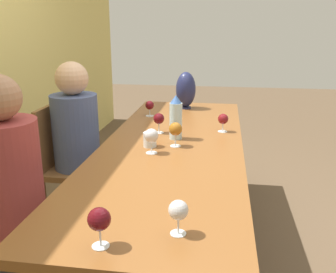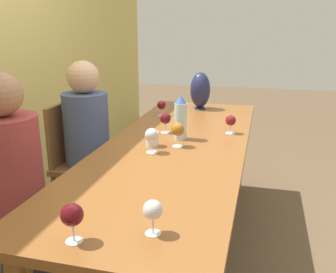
{
  "view_description": "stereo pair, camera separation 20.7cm",
  "coord_description": "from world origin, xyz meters",
  "px_view_note": "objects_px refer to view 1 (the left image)",
  "views": [
    {
      "loc": [
        -2.14,
        -0.29,
        1.48
      ],
      "look_at": [
        -0.18,
        0.0,
        0.88
      ],
      "focal_mm": 40.0,
      "sensor_mm": 36.0,
      "label": 1
    },
    {
      "loc": [
        -2.1,
        -0.5,
        1.48
      ],
      "look_at": [
        -0.18,
        0.0,
        0.88
      ],
      "focal_mm": 40.0,
      "sensor_mm": 36.0,
      "label": 2
    }
  ],
  "objects_px": {
    "person_far": "(78,141)",
    "chair_near": "(2,222)",
    "vase": "(186,90)",
    "person_near": "(12,191)",
    "water_tumbler": "(150,139)",
    "wine_glass_4": "(223,119)",
    "wine_glass_0": "(178,211)",
    "chair_far": "(69,162)",
    "wine_glass_5": "(151,136)",
    "wine_glass_6": "(150,106)",
    "wine_glass_1": "(99,220)",
    "wine_glass_2": "(176,129)",
    "water_bottle": "(176,118)",
    "wine_glass_3": "(159,119)"
  },
  "relations": [
    {
      "from": "wine_glass_5",
      "to": "person_far",
      "type": "height_order",
      "value": "person_far"
    },
    {
      "from": "vase",
      "to": "wine_glass_3",
      "type": "xyz_separation_m",
      "value": [
        -0.78,
        0.1,
        -0.07
      ]
    },
    {
      "from": "chair_far",
      "to": "wine_glass_4",
      "type": "bearing_deg",
      "value": -88.43
    },
    {
      "from": "wine_glass_0",
      "to": "chair_far",
      "type": "bearing_deg",
      "value": 36.77
    },
    {
      "from": "wine_glass_0",
      "to": "wine_glass_5",
      "type": "height_order",
      "value": "wine_glass_5"
    },
    {
      "from": "wine_glass_0",
      "to": "wine_glass_1",
      "type": "relative_size",
      "value": 0.92
    },
    {
      "from": "person_far",
      "to": "chair_near",
      "type": "bearing_deg",
      "value": 174.55
    },
    {
      "from": "wine_glass_1",
      "to": "person_near",
      "type": "height_order",
      "value": "person_near"
    },
    {
      "from": "wine_glass_4",
      "to": "chair_far",
      "type": "relative_size",
      "value": 0.13
    },
    {
      "from": "wine_glass_2",
      "to": "chair_far",
      "type": "height_order",
      "value": "wine_glass_2"
    },
    {
      "from": "wine_glass_2",
      "to": "chair_far",
      "type": "relative_size",
      "value": 0.16
    },
    {
      "from": "wine_glass_3",
      "to": "chair_far",
      "type": "relative_size",
      "value": 0.15
    },
    {
      "from": "wine_glass_1",
      "to": "water_tumbler",
      "type": "bearing_deg",
      "value": 2.28
    },
    {
      "from": "wine_glass_1",
      "to": "wine_glass_6",
      "type": "height_order",
      "value": "wine_glass_1"
    },
    {
      "from": "water_bottle",
      "to": "vase",
      "type": "xyz_separation_m",
      "value": [
        0.89,
        0.03,
        0.03
      ]
    },
    {
      "from": "wine_glass_3",
      "to": "person_near",
      "type": "relative_size",
      "value": 0.11
    },
    {
      "from": "wine_glass_2",
      "to": "person_far",
      "type": "xyz_separation_m",
      "value": [
        0.33,
        0.74,
        -0.21
      ]
    },
    {
      "from": "chair_near",
      "to": "vase",
      "type": "bearing_deg",
      "value": -26.25
    },
    {
      "from": "water_tumbler",
      "to": "wine_glass_4",
      "type": "relative_size",
      "value": 0.7
    },
    {
      "from": "water_bottle",
      "to": "wine_glass_3",
      "type": "distance_m",
      "value": 0.18
    },
    {
      "from": "water_tumbler",
      "to": "person_near",
      "type": "height_order",
      "value": "person_near"
    },
    {
      "from": "water_tumbler",
      "to": "chair_near",
      "type": "relative_size",
      "value": 0.1
    },
    {
      "from": "wine_glass_3",
      "to": "chair_near",
      "type": "relative_size",
      "value": 0.15
    },
    {
      "from": "chair_far",
      "to": "vase",
      "type": "bearing_deg",
      "value": -47.46
    },
    {
      "from": "person_near",
      "to": "chair_near",
      "type": "bearing_deg",
      "value": 90.0
    },
    {
      "from": "wine_glass_5",
      "to": "wine_glass_6",
      "type": "relative_size",
      "value": 1.17
    },
    {
      "from": "wine_glass_5",
      "to": "person_far",
      "type": "bearing_deg",
      "value": 53.2
    },
    {
      "from": "chair_near",
      "to": "chair_far",
      "type": "distance_m",
      "value": 0.86
    },
    {
      "from": "wine_glass_0",
      "to": "chair_far",
      "type": "xyz_separation_m",
      "value": [
        1.29,
        0.96,
        -0.36
      ]
    },
    {
      "from": "wine_glass_0",
      "to": "water_tumbler",
      "type": "bearing_deg",
      "value": 16.95
    },
    {
      "from": "vase",
      "to": "person_near",
      "type": "xyz_separation_m",
      "value": [
        -1.58,
        0.7,
        -0.25
      ]
    },
    {
      "from": "wine_glass_1",
      "to": "wine_glass_6",
      "type": "distance_m",
      "value": 1.8
    },
    {
      "from": "water_bottle",
      "to": "wine_glass_5",
      "type": "distance_m",
      "value": 0.31
    },
    {
      "from": "wine_glass_0",
      "to": "wine_glass_6",
      "type": "xyz_separation_m",
      "value": [
        1.68,
        0.43,
        -0.01
      ]
    },
    {
      "from": "water_bottle",
      "to": "water_tumbler",
      "type": "xyz_separation_m",
      "value": [
        -0.18,
        0.13,
        -0.09
      ]
    },
    {
      "from": "vase",
      "to": "person_near",
      "type": "bearing_deg",
      "value": 156.2
    },
    {
      "from": "wine_glass_0",
      "to": "chair_far",
      "type": "relative_size",
      "value": 0.14
    },
    {
      "from": "water_tumbler",
      "to": "wine_glass_2",
      "type": "xyz_separation_m",
      "value": [
        0.03,
        -0.15,
        0.06
      ]
    },
    {
      "from": "water_tumbler",
      "to": "wine_glass_4",
      "type": "distance_m",
      "value": 0.57
    },
    {
      "from": "vase",
      "to": "wine_glass_1",
      "type": "distance_m",
      "value": 2.12
    },
    {
      "from": "wine_glass_2",
      "to": "chair_far",
      "type": "xyz_separation_m",
      "value": [
        0.33,
        0.83,
        -0.38
      ]
    },
    {
      "from": "wine_glass_3",
      "to": "wine_glass_5",
      "type": "relative_size",
      "value": 0.94
    },
    {
      "from": "wine_glass_4",
      "to": "person_near",
      "type": "relative_size",
      "value": 0.1
    },
    {
      "from": "water_tumbler",
      "to": "wine_glass_1",
      "type": "bearing_deg",
      "value": -177.72
    },
    {
      "from": "chair_near",
      "to": "person_far",
      "type": "xyz_separation_m",
      "value": [
        0.86,
        -0.08,
        0.17
      ]
    },
    {
      "from": "wine_glass_2",
      "to": "wine_glass_3",
      "type": "relative_size",
      "value": 1.09
    },
    {
      "from": "wine_glass_2",
      "to": "wine_glass_6",
      "type": "relative_size",
      "value": 1.2
    },
    {
      "from": "vase",
      "to": "wine_glass_0",
      "type": "xyz_separation_m",
      "value": [
        -2.0,
        -0.18,
        -0.07
      ]
    },
    {
      "from": "wine_glass_3",
      "to": "water_bottle",
      "type": "bearing_deg",
      "value": -131.41
    },
    {
      "from": "chair_near",
      "to": "water_tumbler",
      "type": "bearing_deg",
      "value": -53.07
    }
  ]
}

